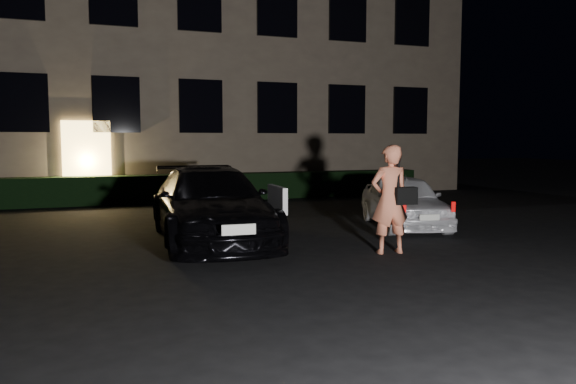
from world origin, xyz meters
name	(u,v)px	position (x,y,z in m)	size (l,w,h in m)	color
ground	(357,275)	(0.00, 0.00, 0.00)	(80.00, 80.00, 0.00)	black
building	(179,33)	(0.00, 14.99, 6.00)	(20.00, 8.11, 12.00)	#705F50
hedge	(205,187)	(0.00, 10.50, 0.42)	(15.00, 0.70, 0.85)	black
sedan	(211,205)	(-1.38, 3.35, 0.70)	(2.22, 5.01, 1.40)	black
hatch	(404,201)	(3.04, 3.64, 0.58)	(2.24, 3.67, 1.17)	white
man	(390,199)	(1.23, 1.19, 0.93)	(0.77, 0.50, 1.85)	#ED7E5A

